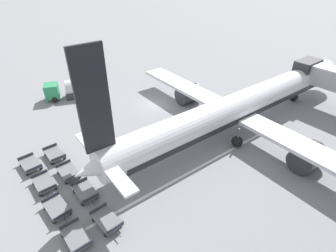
{
  "coord_description": "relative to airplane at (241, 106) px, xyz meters",
  "views": [
    {
      "loc": [
        28.87,
        -21.34,
        18.96
      ],
      "look_at": [
        8.46,
        -4.54,
        2.11
      ],
      "focal_mm": 28.0,
      "sensor_mm": 36.0,
      "label": 1
    }
  ],
  "objects": [
    {
      "name": "stand_guidance_stripe",
      "position": [
        2.39,
        -9.45,
        -3.17
      ],
      "size": [
        1.48,
        27.13,
        0.01
      ],
      "color": "white",
      "rests_on": "ground_plane"
    },
    {
      "name": "baggage_dolly_row_mid_a_col_d",
      "position": [
        2.49,
        -20.79,
        -2.7
      ],
      "size": [
        3.51,
        1.85,
        0.92
      ],
      "color": "slate",
      "rests_on": "ground_plane"
    },
    {
      "name": "airplane",
      "position": [
        0.0,
        0.0,
        0.0
      ],
      "size": [
        37.08,
        44.29,
        14.12
      ],
      "color": "silver",
      "rests_on": "ground_plane"
    },
    {
      "name": "baggage_dolly_row_mid_a_col_b",
      "position": [
        -5.29,
        -21.0,
        -2.7
      ],
      "size": [
        3.48,
        1.78,
        0.92
      ],
      "color": "slate",
      "rests_on": "ground_plane"
    },
    {
      "name": "baggage_dolly_row_mid_a_col_c",
      "position": [
        -1.66,
        -20.82,
        -2.7
      ],
      "size": [
        3.49,
        1.8,
        0.92
      ],
      "color": "slate",
      "rests_on": "ground_plane"
    },
    {
      "name": "baggage_dolly_row_near_col_c",
      "position": [
        -1.45,
        -23.57,
        -2.7
      ],
      "size": [
        3.51,
        1.86,
        0.92
      ],
      "color": "slate",
      "rests_on": "ground_plane"
    },
    {
      "name": "baggage_dolly_row_mid_a_col_a",
      "position": [
        -9.17,
        -21.07,
        -2.7
      ],
      "size": [
        3.48,
        1.79,
        0.92
      ],
      "color": "slate",
      "rests_on": "ground_plane"
    },
    {
      "name": "ground_plane",
      "position": [
        -12.08,
        -4.56,
        -3.18
      ],
      "size": [
        500.0,
        500.0,
        0.0
      ],
      "primitive_type": "plane",
      "color": "gray"
    },
    {
      "name": "fuel_tanker_primary",
      "position": [
        -22.52,
        -12.73,
        -1.85
      ],
      "size": [
        5.28,
        8.4,
        3.14
      ],
      "color": "#2D8C5B",
      "rests_on": "ground_plane"
    },
    {
      "name": "baggage_dolly_row_near_col_a",
      "position": [
        -9.07,
        -23.68,
        -2.7
      ],
      "size": [
        3.51,
        1.85,
        0.92
      ],
      "color": "slate",
      "rests_on": "ground_plane"
    },
    {
      "name": "baggage_dolly_row_near_col_d",
      "position": [
        2.39,
        -23.42,
        -2.7
      ],
      "size": [
        3.47,
        1.76,
        0.92
      ],
      "color": "slate",
      "rests_on": "ground_plane"
    },
    {
      "name": "baggage_dolly_row_near_col_b",
      "position": [
        -5.28,
        -23.46,
        -2.7
      ],
      "size": [
        3.47,
        1.76,
        0.92
      ],
      "color": "slate",
      "rests_on": "ground_plane"
    }
  ]
}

